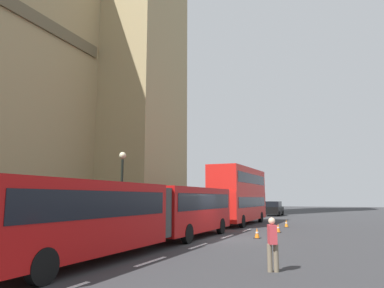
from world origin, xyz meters
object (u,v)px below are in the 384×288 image
object	(u,v)px
street_lamp	(122,186)
pedestrian_near_cones	(272,242)
traffic_cone_west	(257,233)
traffic_cone_middle	(278,228)
sedan_lead	(274,209)
traffic_cone_east	(286,223)
double_decker_bus	(239,193)
articulated_bus	(147,210)

from	to	relation	value
street_lamp	pedestrian_near_cones	distance (m)	13.51
traffic_cone_west	traffic_cone_middle	world-z (taller)	same
sedan_lead	traffic_cone_east	world-z (taller)	sedan_lead
traffic_cone_middle	double_decker_bus	bearing A→B (deg)	35.72
sedan_lead	traffic_cone_east	distance (m)	18.26
double_decker_bus	articulated_bus	bearing A→B (deg)	-179.99
double_decker_bus	pedestrian_near_cones	size ratio (longest dim) A/B	6.12
traffic_cone_middle	street_lamp	size ratio (longest dim) A/B	0.11
double_decker_bus	traffic_cone_west	size ratio (longest dim) A/B	17.82
traffic_cone_west	sedan_lead	bearing A→B (deg)	8.26
traffic_cone_west	street_lamp	size ratio (longest dim) A/B	0.11
street_lamp	pedestrian_near_cones	world-z (taller)	street_lamp
traffic_cone_middle	traffic_cone_east	distance (m)	4.78
double_decker_bus	sedan_lead	bearing A→B (deg)	-0.05
double_decker_bus	sedan_lead	distance (m)	16.53
sedan_lead	street_lamp	distance (m)	28.45
traffic_cone_east	pedestrian_near_cones	size ratio (longest dim) A/B	0.34
sedan_lead	pedestrian_near_cones	distance (m)	36.16
traffic_cone_middle	pedestrian_near_cones	world-z (taller)	pedestrian_near_cones
articulated_bus	traffic_cone_middle	distance (m)	10.94
articulated_bus	traffic_cone_west	distance (m)	7.25
double_decker_bus	pedestrian_near_cones	bearing A→B (deg)	-161.31
sedan_lead	pedestrian_near_cones	size ratio (longest dim) A/B	2.60
double_decker_bus	traffic_cone_west	bearing A→B (deg)	-158.98
articulated_bus	double_decker_bus	xyz separation A→B (m)	(16.01, 0.00, 0.96)
articulated_bus	traffic_cone_west	xyz separation A→B (m)	(5.96, -3.86, -1.46)
articulated_bus	street_lamp	distance (m)	6.46
traffic_cone_middle	sedan_lead	bearing A→B (deg)	10.98
articulated_bus	pedestrian_near_cones	bearing A→B (deg)	-115.84
traffic_cone_east	pedestrian_near_cones	distance (m)	17.98
double_decker_bus	traffic_cone_east	distance (m)	5.04
double_decker_bus	traffic_cone_middle	world-z (taller)	double_decker_bus
articulated_bus	pedestrian_near_cones	xyz separation A→B (m)	(-3.14, -6.47, -0.83)
pedestrian_near_cones	double_decker_bus	bearing A→B (deg)	18.69
pedestrian_near_cones	sedan_lead	bearing A→B (deg)	10.29
traffic_cone_middle	traffic_cone_east	size ratio (longest dim) A/B	1.00
traffic_cone_east	street_lamp	bearing A→B (deg)	139.62
articulated_bus	traffic_cone_east	xyz separation A→B (m)	(14.69, -4.21, -1.46)
double_decker_bus	pedestrian_near_cones	distance (m)	20.29
double_decker_bus	traffic_cone_west	xyz separation A→B (m)	(-10.05, -3.86, -2.43)
traffic_cone_middle	traffic_cone_west	bearing A→B (deg)	172.43
traffic_cone_west	pedestrian_near_cones	distance (m)	9.49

